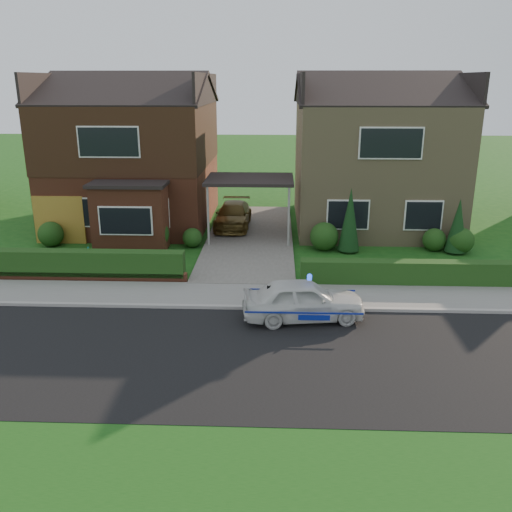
{
  "coord_description": "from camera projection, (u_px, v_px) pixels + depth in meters",
  "views": [
    {
      "loc": [
        1.2,
        -12.52,
        6.84
      ],
      "look_at": [
        0.57,
        3.5,
        1.62
      ],
      "focal_mm": 38.0,
      "sensor_mm": 36.0,
      "label": 1
    }
  ],
  "objects": [
    {
      "name": "shrub_left_far",
      "position": [
        51.0,
        234.0,
        23.24
      ],
      "size": [
        1.08,
        1.08,
        1.08
      ],
      "primitive_type": "sphere",
      "color": "#123A14",
      "rests_on": "ground"
    },
    {
      "name": "sidewalk",
      "position": [
        240.0,
        295.0,
        17.94
      ],
      "size": [
        60.0,
        2.0,
        0.1
      ],
      "primitive_type": "cube",
      "color": "slate",
      "rests_on": "ground"
    },
    {
      "name": "kerb",
      "position": [
        237.0,
        308.0,
        16.94
      ],
      "size": [
        60.0,
        0.16,
        0.12
      ],
      "primitive_type": "cube",
      "color": "#9E9993",
      "rests_on": "ground"
    },
    {
      "name": "hedge_left",
      "position": [
        81.0,
        280.0,
        19.46
      ],
      "size": [
        7.5,
        0.55,
        0.9
      ],
      "primitive_type": "cube",
      "color": "#123A14",
      "rests_on": "ground"
    },
    {
      "name": "shrub_left_near",
      "position": [
        192.0,
        238.0,
        23.14
      ],
      "size": [
        0.84,
        0.84,
        0.84
      ],
      "primitive_type": "sphere",
      "color": "#123A14",
      "rests_on": "ground"
    },
    {
      "name": "dwarf_wall",
      "position": [
        79.0,
        277.0,
        19.26
      ],
      "size": [
        7.7,
        0.25,
        0.36
      ],
      "primitive_type": "cube",
      "color": "brown",
      "rests_on": "ground"
    },
    {
      "name": "police_car",
      "position": [
        303.0,
        300.0,
        16.07
      ],
      "size": [
        3.32,
        3.77,
        1.39
      ],
      "rotation": [
        0.0,
        0.0,
        1.7
      ],
      "color": "silver",
      "rests_on": "ground"
    },
    {
      "name": "garage_door",
      "position": [
        59.0,
        220.0,
        23.51
      ],
      "size": [
        2.2,
        0.1,
        2.1
      ],
      "primitive_type": "cube",
      "color": "olive",
      "rests_on": "ground"
    },
    {
      "name": "potted_plant_b",
      "position": [
        46.0,
        262.0,
        20.23
      ],
      "size": [
        0.5,
        0.47,
        0.72
      ],
      "primitive_type": "imported",
      "rotation": [
        0.0,
        0.0,
        1.1
      ],
      "color": "gray",
      "rests_on": "ground"
    },
    {
      "name": "road",
      "position": [
        229.0,
        357.0,
        14.06
      ],
      "size": [
        60.0,
        6.0,
        0.02
      ],
      "primitive_type": "cube",
      "color": "black",
      "rests_on": "ground"
    },
    {
      "name": "driveway",
      "position": [
        250.0,
        237.0,
        24.49
      ],
      "size": [
        3.8,
        12.0,
        0.12
      ],
      "primitive_type": "cube",
      "color": "#666059",
      "rests_on": "ground"
    },
    {
      "name": "ground",
      "position": [
        229.0,
        357.0,
        14.06
      ],
      "size": [
        120.0,
        120.0,
        0.0
      ],
      "primitive_type": "plane",
      "color": "#154913",
      "rests_on": "ground"
    },
    {
      "name": "carport_link",
      "position": [
        250.0,
        181.0,
        23.65
      ],
      "size": [
        3.8,
        3.0,
        2.77
      ],
      "color": "black",
      "rests_on": "ground"
    },
    {
      "name": "potted_plant_a",
      "position": [
        88.0,
        256.0,
        20.96
      ],
      "size": [
        0.39,
        0.3,
        0.69
      ],
      "primitive_type": "imported",
      "rotation": [
        0.0,
        0.0,
        0.15
      ],
      "color": "gray",
      "rests_on": "ground"
    },
    {
      "name": "shrub_right_near",
      "position": [
        324.0,
        236.0,
        22.68
      ],
      "size": [
        1.2,
        1.2,
        1.2
      ],
      "primitive_type": "sphere",
      "color": "#123A14",
      "rests_on": "ground"
    },
    {
      "name": "hedge_right",
      "position": [
        407.0,
        285.0,
        18.92
      ],
      "size": [
        7.5,
        0.55,
        0.8
      ],
      "primitive_type": "cube",
      "color": "#123A14",
      "rests_on": "ground"
    },
    {
      "name": "conifer_b",
      "position": [
        457.0,
        227.0,
        22.14
      ],
      "size": [
        0.9,
        0.9,
        2.2
      ],
      "primitive_type": "cone",
      "color": "black",
      "rests_on": "ground"
    },
    {
      "name": "shrub_left_mid",
      "position": [
        153.0,
        234.0,
        22.84
      ],
      "size": [
        1.32,
        1.32,
        1.32
      ],
      "primitive_type": "sphere",
      "color": "#123A14",
      "rests_on": "ground"
    },
    {
      "name": "conifer_a",
      "position": [
        350.0,
        222.0,
        22.24
      ],
      "size": [
        0.9,
        0.9,
        2.6
      ],
      "primitive_type": "cone",
      "color": "black",
      "rests_on": "ground"
    },
    {
      "name": "potted_plant_c",
      "position": [
        175.0,
        265.0,
        19.73
      ],
      "size": [
        0.47,
        0.47,
        0.81
      ],
      "primitive_type": "imported",
      "rotation": [
        0.0,
        0.0,
        1.53
      ],
      "color": "gray",
      "rests_on": "ground"
    },
    {
      "name": "house_right",
      "position": [
        373.0,
        149.0,
        26.0
      ],
      "size": [
        7.5,
        8.06,
        7.25
      ],
      "color": "tan",
      "rests_on": "ground"
    },
    {
      "name": "shrub_right_far",
      "position": [
        461.0,
        241.0,
        22.3
      ],
      "size": [
        1.08,
        1.08,
        1.08
      ],
      "primitive_type": "sphere",
      "color": "#123A14",
      "rests_on": "ground"
    },
    {
      "name": "house_left",
      "position": [
        134.0,
        145.0,
        26.31
      ],
      "size": [
        7.5,
        9.53,
        7.25
      ],
      "color": "brown",
      "rests_on": "ground"
    },
    {
      "name": "driveway_car",
      "position": [
        233.0,
        215.0,
        25.85
      ],
      "size": [
        1.66,
        3.95,
        1.14
      ],
      "primitive_type": "imported",
      "rotation": [
        0.0,
        0.0,
        -0.02
      ],
      "color": "brown",
      "rests_on": "driveway"
    },
    {
      "name": "shrub_right_mid",
      "position": [
        434.0,
        240.0,
        22.64
      ],
      "size": [
        0.96,
        0.96,
        0.96
      ],
      "primitive_type": "sphere",
      "color": "#123A14",
      "rests_on": "ground"
    },
    {
      "name": "grass_verge",
      "position": [
        203.0,
        498.0,
        9.31
      ],
      "size": [
        60.0,
        4.0,
        0.01
      ],
      "primitive_type": "cube",
      "color": "#154913",
      "rests_on": "ground"
    }
  ]
}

